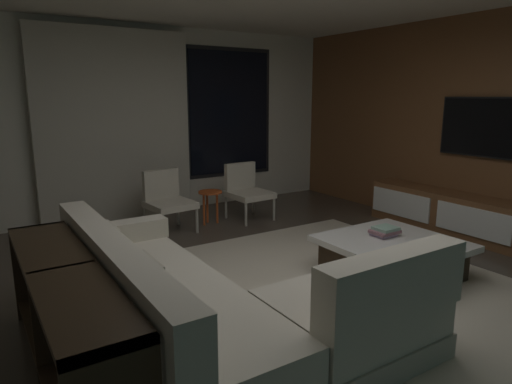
{
  "coord_description": "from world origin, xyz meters",
  "views": [
    {
      "loc": [
        -2.31,
        -2.79,
        1.72
      ],
      "look_at": [
        0.37,
        1.36,
        0.67
      ],
      "focal_mm": 31.71,
      "sensor_mm": 36.0,
      "label": 1
    }
  ],
  "objects": [
    {
      "name": "floor",
      "position": [
        0.0,
        0.0,
        0.0
      ],
      "size": [
        9.2,
        9.2,
        0.0
      ],
      "primitive_type": "plane",
      "color": "#473D33"
    },
    {
      "name": "coffee_table",
      "position": [
        1.05,
        -0.01,
        0.19
      ],
      "size": [
        1.16,
        1.16,
        0.36
      ],
      "color": "black",
      "rests_on": "floor"
    },
    {
      "name": "sectional_couch",
      "position": [
        -1.0,
        -0.2,
        0.29
      ],
      "size": [
        1.98,
        2.5,
        0.82
      ],
      "color": "#B1A997",
      "rests_on": "floor"
    },
    {
      "name": "console_table_behind_couch",
      "position": [
        -1.91,
        -0.07,
        0.41
      ],
      "size": [
        0.4,
        2.1,
        0.74
      ],
      "color": "black",
      "rests_on": "floor"
    },
    {
      "name": "mounted_tv",
      "position": [
        2.95,
        0.25,
        1.35
      ],
      "size": [
        0.05,
        1.25,
        0.72
      ],
      "color": "black"
    },
    {
      "name": "accent_chair_by_curtain",
      "position": [
        -0.2,
        2.6,
        0.43
      ],
      "size": [
        0.59,
        0.61,
        0.78
      ],
      "color": "#B2ADA0",
      "rests_on": "floor"
    },
    {
      "name": "book_stack_on_coffee_table",
      "position": [
        1.09,
        0.13,
        0.41
      ],
      "size": [
        0.26,
        0.2,
        0.09
      ],
      "color": "#AD96B9",
      "rests_on": "coffee_table"
    },
    {
      "name": "back_wall_with_window",
      "position": [
        -0.06,
        3.62,
        1.34
      ],
      "size": [
        6.6,
        0.3,
        2.7
      ],
      "color": "silver",
      "rests_on": "floor"
    },
    {
      "name": "area_rug",
      "position": [
        0.35,
        -0.1,
        0.01
      ],
      "size": [
        3.2,
        3.8,
        0.01
      ],
      "primitive_type": "cube",
      "color": "beige",
      "rests_on": "floor"
    },
    {
      "name": "accent_chair_near_window",
      "position": [
        0.97,
        2.56,
        0.43
      ],
      "size": [
        0.57,
        0.59,
        0.78
      ],
      "color": "#B2ADA0",
      "rests_on": "floor"
    },
    {
      "name": "side_stool",
      "position": [
        0.4,
        2.56,
        0.37
      ],
      "size": [
        0.32,
        0.32,
        0.46
      ],
      "color": "#BF4C1E",
      "rests_on": "floor"
    },
    {
      "name": "media_console",
      "position": [
        2.77,
        0.05,
        0.25
      ],
      "size": [
        0.46,
        3.1,
        0.52
      ],
      "color": "brown",
      "rests_on": "floor"
    }
  ]
}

